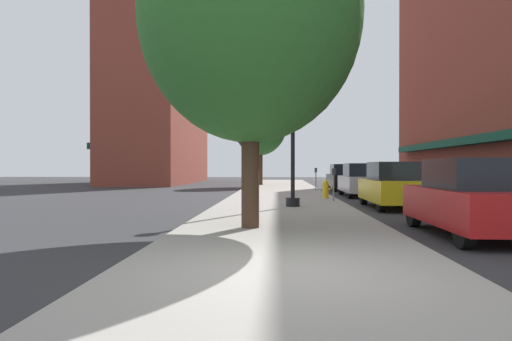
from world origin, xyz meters
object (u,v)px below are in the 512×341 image
Objects in this scene: parking_meter_far at (334,180)px; car_silver at (361,180)px; tree_near at (260,125)px; tree_mid at (250,15)px; car_black at (344,178)px; parking_meter_near at (316,176)px; car_red at (473,199)px; fire_hydrant at (326,189)px; car_yellow at (394,186)px; lamppost at (293,117)px.

parking_meter_far is 0.30× the size of car_silver.
tree_near is 25.45m from tree_mid.
car_black is at bearing -47.54° from tree_near.
parking_meter_far is 17.99m from tree_near.
car_silver is (4.76, 13.18, -4.09)m from tree_mid.
car_red reaches higher than parking_meter_near.
parking_meter_far is at bearing -86.23° from fire_hydrant.
parking_meter_near is 1.00× the size of parking_meter_far.
tree_near reaches higher than car_red.
car_red reaches higher than fire_hydrant.
car_black is (0.00, 19.76, 0.00)m from car_red.
car_yellow is at bearing -79.50° from parking_meter_near.
tree_mid is at bearing -88.28° from tree_near.
car_black is at bearing 80.12° from parking_meter_far.
car_red is (4.76, -0.36, -4.09)m from tree_mid.
parking_meter_far is at bearing 71.08° from tree_mid.
tree_near is 1.62× the size of car_yellow.
car_silver reaches higher than parking_meter_near.
lamppost is at bearing 122.01° from car_red.
lamppost is 4.42m from car_yellow.
tree_near is 1.62× the size of car_silver.
tree_near is (-1.89, 19.67, 1.50)m from lamppost.
tree_mid is 1.78× the size of car_silver.
car_yellow is at bearing -40.21° from parking_meter_far.
tree_near reaches higher than car_silver.
car_red and car_silver have the same top height.
car_silver is at bearing 68.58° from parking_meter_far.
tree_near is at bearing 113.07° from car_silver.
lamppost is 4.50× the size of parking_meter_near.
parking_meter_near is at bearing 88.98° from fire_hydrant.
parking_meter_far is 0.19× the size of tree_near.
parking_meter_near is 0.17× the size of tree_mid.
lamppost is at bearing -124.64° from parking_meter_far.
car_silver is (0.00, 6.62, 0.00)m from car_yellow.
car_red is 1.00× the size of car_silver.
parking_meter_far is 0.30× the size of car_red.
lamppost is at bearing -117.33° from car_silver.
lamppost is at bearing -105.55° from car_black.
tree_near is (-3.58, 8.36, 3.76)m from parking_meter_near.
lamppost is 1.37× the size of car_silver.
lamppost is 8.59m from car_silver.
lamppost is 5.33m from fire_hydrant.
tree_mid is (0.77, -25.43, 0.19)m from tree_near.
car_black is (3.63, 13.63, -2.39)m from lamppost.
fire_hydrant is (1.56, 4.33, -2.68)m from lamppost.
tree_mid is at bearing -126.32° from car_yellow.
car_yellow is at bearing 91.34° from car_red.
tree_mid reaches higher than car_yellow.
tree_near is at bearing 113.16° from parking_meter_near.
tree_mid reaches higher than lamppost.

